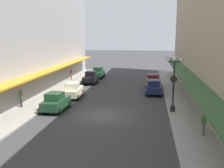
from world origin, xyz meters
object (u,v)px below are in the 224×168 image
lamp_post_with_clock (174,82)px  pedestrian_1 (71,74)px  parked_car_3 (98,72)px  pedestrian_0 (204,124)px  parked_car_2 (153,81)px  parked_car_0 (73,90)px  pedestrian_2 (21,98)px  parked_car_4 (91,77)px  parked_car_5 (153,87)px  fire_hydrant (53,96)px  parked_car_1 (56,101)px

lamp_post_with_clock → pedestrian_1: size_ratio=3.09×
lamp_post_with_clock → parked_car_3: bearing=119.7°
pedestrian_0 → pedestrian_1: pedestrian_1 is taller
lamp_post_with_clock → parked_car_2: bearing=98.4°
parked_car_3 → parked_car_0: bearing=-90.3°
parked_car_3 → pedestrian_2: parked_car_3 is taller
parked_car_0 → parked_car_4: (-0.02, 9.36, 0.00)m
parked_car_5 → pedestrian_1: parked_car_5 is taller
lamp_post_with_clock → pedestrian_0: size_ratio=3.15×
pedestrian_2 → parked_car_0: bearing=52.4°
parked_car_0 → parked_car_4: same height
parked_car_5 → fire_hydrant: 12.21m
parked_car_5 → fire_hydrant: bearing=-154.7°
parked_car_1 → pedestrian_1: bearing=101.8°
fire_hydrant → pedestrian_1: bearing=98.3°
parked_car_4 → parked_car_5: size_ratio=0.99×
parked_car_0 → pedestrian_2: (-3.88, -5.03, 0.07)m
parked_car_3 → parked_car_4: bearing=-91.1°
parked_car_1 → parked_car_2: same height
parked_car_2 → pedestrian_2: size_ratio=2.57×
parked_car_2 → pedestrian_0: size_ratio=2.61×
parked_car_0 → parked_car_5: same height
parked_car_4 → pedestrian_0: parked_car_4 is taller
parked_car_3 → pedestrian_2: bearing=-101.4°
parked_car_3 → parked_car_5: 14.69m
lamp_post_with_clock → parked_car_4: bearing=128.6°
parked_car_1 → parked_car_4: size_ratio=1.01×
parked_car_3 → parked_car_5: (9.24, -11.43, 0.00)m
fire_hydrant → pedestrian_1: 13.59m
pedestrian_0 → fire_hydrant: bearing=149.8°
parked_car_3 → pedestrian_0: parked_car_3 is taller
parked_car_3 → parked_car_4: (-0.10, -5.31, 0.00)m
parked_car_4 → lamp_post_with_clock: 17.85m
parked_car_4 → fire_hydrant: parked_car_4 is taller
pedestrian_0 → pedestrian_1: (-16.38, 21.85, 0.02)m
parked_car_2 → pedestrian_0: (3.46, -17.84, 0.05)m
fire_hydrant → pedestrian_2: pedestrian_2 is taller
parked_car_3 → fire_hydrant: bearing=-96.2°
parked_car_4 → pedestrian_2: parked_car_4 is taller
parked_car_2 → parked_car_3: (-9.18, 7.20, 0.00)m
parked_car_0 → parked_car_3: 14.67m
pedestrian_1 → pedestrian_2: bearing=-90.8°
parked_car_4 → pedestrian_1: parked_car_4 is taller
parked_car_5 → fire_hydrant: size_ratio=5.25×
parked_car_0 → lamp_post_with_clock: 12.10m
fire_hydrant → parked_car_3: bearing=83.8°
parked_car_3 → fire_hydrant: (-1.80, -16.63, -0.38)m
parked_car_2 → lamp_post_with_clock: 12.27m
parked_car_3 → parked_car_5: same height
parked_car_1 → pedestrian_2: parked_car_1 is taller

